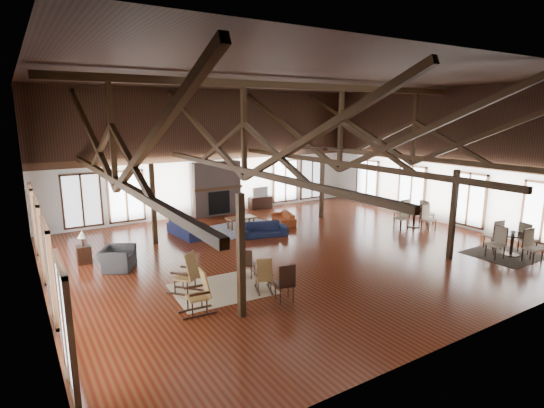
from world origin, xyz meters
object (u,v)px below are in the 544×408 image
sofa_navy_left (186,229)px  sofa_orange (284,218)px  cafe_table_near (512,240)px  cafe_table_far (414,215)px  coffee_table (241,218)px  tv_console (260,203)px  armchair (117,258)px  sofa_navy_front (264,230)px

sofa_navy_left → sofa_orange: (4.47, -0.37, -0.06)m
cafe_table_near → cafe_table_far: (0.23, 4.40, 0.00)m
coffee_table → cafe_table_near: (6.30, -8.23, 0.12)m
cafe_table_far → tv_console: size_ratio=1.70×
cafe_table_far → cafe_table_near: bearing=-93.0°
coffee_table → tv_console: size_ratio=1.02×
armchair → cafe_table_far: cafe_table_far is taller
sofa_navy_left → tv_console: 5.89m
sofa_orange → tv_console: 3.31m
coffee_table → cafe_table_far: (6.53, -3.83, 0.12)m
sofa_navy_left → cafe_table_near: (8.75, -8.29, 0.24)m
coffee_table → cafe_table_near: size_ratio=0.59×
sofa_navy_front → cafe_table_near: cafe_table_near is taller
sofa_navy_front → sofa_navy_left: bearing=161.7°
sofa_orange → sofa_navy_left: bearing=-79.5°
tv_console → cafe_table_near: bearing=-72.1°
sofa_orange → cafe_table_near: bearing=43.6°
coffee_table → sofa_navy_front: bearing=-84.7°
cafe_table_far → sofa_navy_left: bearing=156.5°
sofa_navy_left → coffee_table: sofa_navy_left is taller
sofa_orange → cafe_table_near: 9.01m
sofa_navy_front → sofa_orange: (1.84, 1.32, -0.03)m
armchair → cafe_table_near: cafe_table_near is taller
armchair → cafe_table_near: size_ratio=0.51×
tv_console → cafe_table_far: bearing=-60.5°
sofa_navy_left → tv_console: tv_console is taller
sofa_orange → coffee_table: (-2.02, 0.30, 0.17)m
armchair → tv_console: armchair is taller
sofa_navy_front → coffee_table: 1.64m
sofa_navy_left → sofa_navy_front: bearing=-128.5°
cafe_table_near → coffee_table: bearing=127.4°
armchair → cafe_table_far: size_ratio=0.51×
sofa_navy_left → cafe_table_far: (8.98, -3.90, 0.24)m
armchair → cafe_table_far: 12.28m
cafe_table_far → tv_console: cafe_table_far is taller
sofa_navy_left → tv_console: bearing=-66.5°
cafe_table_far → coffee_table: bearing=149.6°
sofa_orange → coffee_table: sofa_orange is taller
coffee_table → cafe_table_far: cafe_table_far is taller
sofa_navy_left → cafe_table_near: bearing=-139.1°
armchair → tv_console: size_ratio=0.87×
coffee_table → cafe_table_far: 7.57m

